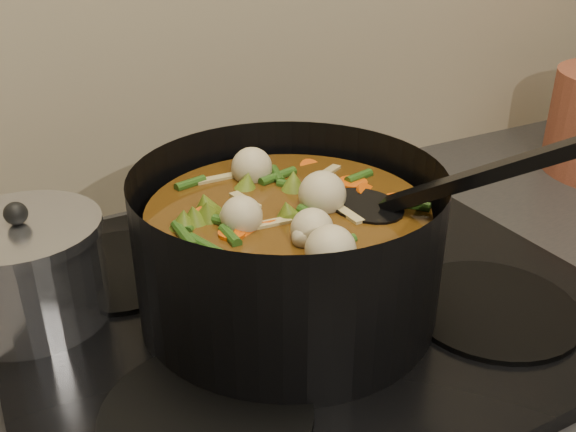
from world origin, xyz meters
name	(u,v)px	position (x,y,z in m)	size (l,w,h in m)	color
stovetop	(298,296)	(0.00, 1.93, 0.92)	(0.62, 0.54, 0.03)	black
stockpot	(289,248)	(-0.02, 1.91, 1.00)	(0.39, 0.40, 0.23)	black
saucepan	(28,270)	(-0.26, 2.02, 0.98)	(0.16, 0.16, 0.13)	silver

